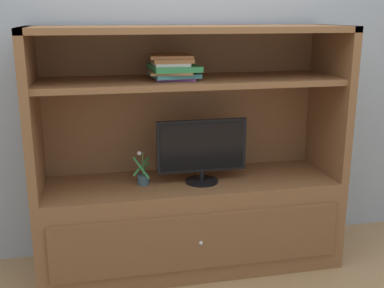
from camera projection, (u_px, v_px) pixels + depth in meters
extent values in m
cube|color=#9EA8B2|center=(179.00, 44.00, 3.11)|extent=(6.00, 0.10, 2.80)
cube|color=brown|center=(190.00, 222.00, 3.07)|extent=(1.89, 0.55, 0.57)
cube|color=brown|center=(200.00, 242.00, 2.81)|extent=(1.74, 0.02, 0.34)
sphere|color=silver|center=(201.00, 243.00, 2.79)|extent=(0.02, 0.02, 0.02)
cube|color=brown|center=(32.00, 113.00, 2.69)|extent=(0.05, 0.55, 0.95)
cube|color=brown|center=(330.00, 101.00, 3.06)|extent=(0.05, 0.55, 0.95)
cube|color=brown|center=(182.00, 99.00, 3.12)|extent=(1.89, 0.02, 0.95)
cube|color=brown|center=(190.00, 29.00, 2.75)|extent=(1.89, 0.55, 0.04)
cube|color=brown|center=(190.00, 82.00, 2.83)|extent=(1.79, 0.49, 0.04)
cylinder|color=black|center=(202.00, 181.00, 2.96)|extent=(0.21, 0.21, 0.01)
cylinder|color=black|center=(202.00, 176.00, 2.96)|extent=(0.03, 0.03, 0.06)
cube|color=black|center=(202.00, 146.00, 2.90)|extent=(0.56, 0.02, 0.33)
cube|color=black|center=(202.00, 146.00, 2.89)|extent=(0.52, 0.00, 0.29)
cylinder|color=#384C56|center=(143.00, 180.00, 2.92)|extent=(0.07, 0.07, 0.06)
cylinder|color=#3D6B33|center=(143.00, 163.00, 2.89)|extent=(0.01, 0.01, 0.15)
cube|color=#2D7A38|center=(146.00, 167.00, 2.90)|extent=(0.03, 0.14, 0.10)
cube|color=#2D7A38|center=(141.00, 166.00, 2.91)|extent=(0.11, 0.07, 0.10)
cube|color=#2D7A38|center=(141.00, 168.00, 2.88)|extent=(0.09, 0.08, 0.12)
sphere|color=silver|center=(139.00, 153.00, 2.87)|extent=(0.03, 0.03, 0.03)
cube|color=purple|center=(174.00, 78.00, 2.81)|extent=(0.25, 0.26, 0.02)
cube|color=teal|center=(174.00, 74.00, 2.80)|extent=(0.28, 0.30, 0.02)
cube|color=#A56638|center=(170.00, 71.00, 2.80)|extent=(0.26, 0.35, 0.01)
cube|color=#338C4C|center=(174.00, 67.00, 2.79)|extent=(0.28, 0.33, 0.03)
cube|color=silver|center=(170.00, 63.00, 2.77)|extent=(0.20, 0.27, 0.02)
cube|color=#A56638|center=(171.00, 60.00, 2.77)|extent=(0.23, 0.29, 0.02)
cube|color=#A56638|center=(170.00, 56.00, 2.76)|extent=(0.26, 0.26, 0.02)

